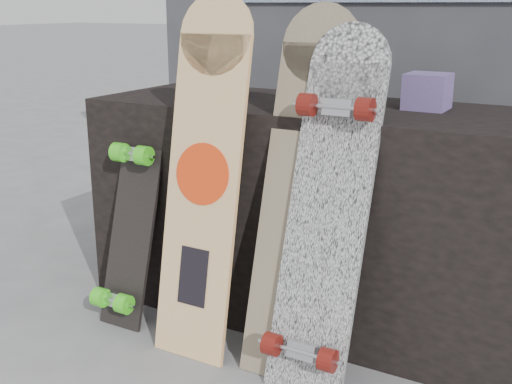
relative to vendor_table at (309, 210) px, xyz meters
The scene contains 10 objects.
ground 0.64m from the vendor_table, 90.00° to the right, with size 60.00×60.00×0.00m, color slate.
vendor_table is the anchor object (origin of this frame).
booth 1.10m from the vendor_table, 90.00° to the left, with size 2.40×0.22×2.20m.
merch_box_purple 0.60m from the vendor_table, behind, with size 0.18×0.12×0.10m, color #543770.
merch_box_small 0.61m from the vendor_table, 12.19° to the left, with size 0.14×0.14×0.12m, color #543770.
merch_box_flat 0.47m from the vendor_table, 79.15° to the left, with size 0.22×0.10×0.06m, color #D1B78C.
longboard_geisha 0.50m from the vendor_table, 115.38° to the right, with size 0.27×0.25×1.19m.
longboard_celtic 0.41m from the vendor_table, 69.17° to the right, with size 0.26×0.33×1.15m.
longboard_cascadia 0.47m from the vendor_table, 58.05° to the right, with size 0.25×0.39×1.10m.
skateboard_dark 0.66m from the vendor_table, 144.57° to the right, with size 0.18×0.31×0.80m.
Camera 1 is at (0.95, -1.59, 1.14)m, focal length 45.00 mm.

